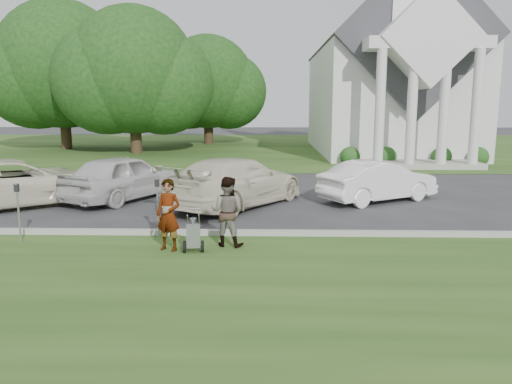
{
  "coord_description": "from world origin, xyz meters",
  "views": [
    {
      "loc": [
        0.98,
        -11.76,
        3.32
      ],
      "look_at": [
        0.69,
        0.0,
        1.23
      ],
      "focal_mm": 35.0,
      "sensor_mm": 36.0,
      "label": 1
    }
  ],
  "objects_px": {
    "tree_left": "(133,76)",
    "car_a": "(16,183)",
    "striping_cart": "(193,237)",
    "parking_meter_near": "(158,200)",
    "parking_meter_far": "(18,206)",
    "church": "(387,64)",
    "tree_far": "(62,70)",
    "person_right": "(227,212)",
    "car_c": "(236,182)",
    "car_d": "(378,181)",
    "person_left": "(168,216)",
    "tree_back": "(208,86)",
    "car_b": "(124,177)"
  },
  "relations": [
    {
      "from": "church",
      "to": "car_c",
      "type": "relative_size",
      "value": 4.35
    },
    {
      "from": "parking_meter_near",
      "to": "car_c",
      "type": "xyz_separation_m",
      "value": [
        1.7,
        4.01,
        -0.15
      ]
    },
    {
      "from": "tree_far",
      "to": "car_b",
      "type": "relative_size",
      "value": 2.47
    },
    {
      "from": "tree_far",
      "to": "striping_cart",
      "type": "relative_size",
      "value": 12.12
    },
    {
      "from": "tree_left",
      "to": "tree_back",
      "type": "relative_size",
      "value": 1.11
    },
    {
      "from": "tree_back",
      "to": "parking_meter_near",
      "type": "xyz_separation_m",
      "value": [
        2.26,
        -29.69,
        -3.77
      ]
    },
    {
      "from": "tree_left",
      "to": "person_left",
      "type": "xyz_separation_m",
      "value": [
        6.74,
        -22.77,
        -4.29
      ]
    },
    {
      "from": "tree_far",
      "to": "car_c",
      "type": "xyz_separation_m",
      "value": [
        13.96,
        -20.68,
        -4.89
      ]
    },
    {
      "from": "parking_meter_far",
      "to": "parking_meter_near",
      "type": "bearing_deg",
      "value": 9.08
    },
    {
      "from": "person_right",
      "to": "car_a",
      "type": "bearing_deg",
      "value": -17.3
    },
    {
      "from": "person_right",
      "to": "parking_meter_far",
      "type": "bearing_deg",
      "value": 12.72
    },
    {
      "from": "tree_far",
      "to": "car_c",
      "type": "height_order",
      "value": "tree_far"
    },
    {
      "from": "church",
      "to": "striping_cart",
      "type": "bearing_deg",
      "value": -111.97
    },
    {
      "from": "person_left",
      "to": "car_d",
      "type": "xyz_separation_m",
      "value": [
        6.04,
        6.03,
        -0.12
      ]
    },
    {
      "from": "parking_meter_near",
      "to": "tree_far",
      "type": "bearing_deg",
      "value": 116.4
    },
    {
      "from": "car_a",
      "to": "person_left",
      "type": "bearing_deg",
      "value": -168.02
    },
    {
      "from": "tree_far",
      "to": "parking_meter_far",
      "type": "xyz_separation_m",
      "value": [
        9.01,
        -25.21,
        -4.77
      ]
    },
    {
      "from": "church",
      "to": "person_right",
      "type": "xyz_separation_m",
      "value": [
        -8.98,
        -23.5,
        -5.12
      ]
    },
    {
      "from": "person_left",
      "to": "parking_meter_near",
      "type": "distance_m",
      "value": 1.18
    },
    {
      "from": "tree_left",
      "to": "tree_far",
      "type": "xyz_separation_m",
      "value": [
        -6.0,
        3.0,
        0.58
      ]
    },
    {
      "from": "tree_back",
      "to": "car_a",
      "type": "bearing_deg",
      "value": -97.16
    },
    {
      "from": "tree_back",
      "to": "tree_far",
      "type": "bearing_deg",
      "value": -153.44
    },
    {
      "from": "car_a",
      "to": "car_b",
      "type": "bearing_deg",
      "value": -108.65
    },
    {
      "from": "church",
      "to": "parking_meter_far",
      "type": "xyz_separation_m",
      "value": [
        -14.0,
        -23.34,
        -5.02
      ]
    },
    {
      "from": "person_right",
      "to": "car_d",
      "type": "distance_m",
      "value": 7.36
    },
    {
      "from": "parking_meter_far",
      "to": "car_b",
      "type": "height_order",
      "value": "car_b"
    },
    {
      "from": "tree_far",
      "to": "car_a",
      "type": "bearing_deg",
      "value": -72.05
    },
    {
      "from": "tree_left",
      "to": "parking_meter_far",
      "type": "bearing_deg",
      "value": -82.28
    },
    {
      "from": "car_c",
      "to": "person_left",
      "type": "bearing_deg",
      "value": 109.75
    },
    {
      "from": "church",
      "to": "person_left",
      "type": "distance_m",
      "value": 26.51
    },
    {
      "from": "tree_back",
      "to": "car_a",
      "type": "xyz_separation_m",
      "value": [
        -3.25,
        -25.85,
        -3.95
      ]
    },
    {
      "from": "car_c",
      "to": "car_d",
      "type": "relative_size",
      "value": 1.3
    },
    {
      "from": "car_c",
      "to": "car_d",
      "type": "height_order",
      "value": "car_c"
    },
    {
      "from": "car_c",
      "to": "tree_far",
      "type": "bearing_deg",
      "value": -22.77
    },
    {
      "from": "tree_left",
      "to": "parking_meter_far",
      "type": "distance_m",
      "value": 22.81
    },
    {
      "from": "parking_meter_far",
      "to": "tree_back",
      "type": "bearing_deg",
      "value": 88.12
    },
    {
      "from": "person_right",
      "to": "car_d",
      "type": "relative_size",
      "value": 0.39
    },
    {
      "from": "striping_cart",
      "to": "parking_meter_near",
      "type": "bearing_deg",
      "value": 124.07
    },
    {
      "from": "tree_back",
      "to": "striping_cart",
      "type": "relative_size",
      "value": 10.01
    },
    {
      "from": "church",
      "to": "tree_left",
      "type": "relative_size",
      "value": 2.27
    },
    {
      "from": "person_left",
      "to": "parking_meter_far",
      "type": "relative_size",
      "value": 1.13
    },
    {
      "from": "church",
      "to": "car_c",
      "type": "distance_m",
      "value": 21.5
    },
    {
      "from": "tree_left",
      "to": "car_a",
      "type": "bearing_deg",
      "value": -87.58
    },
    {
      "from": "tree_far",
      "to": "parking_meter_near",
      "type": "distance_m",
      "value": 27.97
    },
    {
      "from": "car_b",
      "to": "church",
      "type": "bearing_deg",
      "value": -99.18
    },
    {
      "from": "person_right",
      "to": "car_a",
      "type": "height_order",
      "value": "person_right"
    },
    {
      "from": "tree_left",
      "to": "parking_meter_far",
      "type": "height_order",
      "value": "tree_left"
    },
    {
      "from": "tree_far",
      "to": "person_right",
      "type": "relative_size",
      "value": 7.06
    },
    {
      "from": "tree_far",
      "to": "tree_back",
      "type": "bearing_deg",
      "value": 26.56
    },
    {
      "from": "church",
      "to": "person_left",
      "type": "relative_size",
      "value": 14.64
    }
  ]
}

